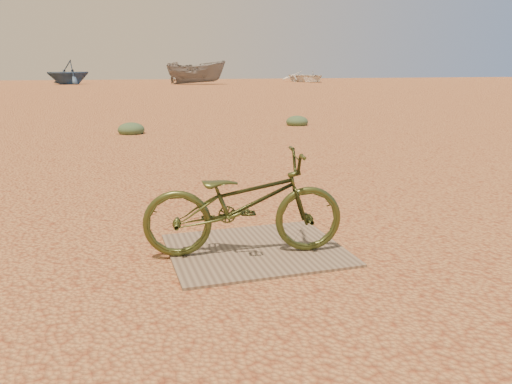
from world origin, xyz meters
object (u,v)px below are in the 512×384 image
object	(u,v)px
plywood_board	(256,250)
boat_far_right	(307,76)
boat_mid_right	(196,72)
boat_far_left	(68,72)
bicycle	(244,203)

from	to	relation	value
plywood_board	boat_far_right	bearing A→B (deg)	66.60
plywood_board	boat_mid_right	xyz separation A→B (m)	(7.15, 40.65, 1.00)
plywood_board	boat_far_right	distance (m)	48.44
boat_far_right	boat_far_left	bearing A→B (deg)	174.70
plywood_board	bicycle	distance (m)	0.44
bicycle	boat_mid_right	size ratio (longest dim) A/B	0.30
plywood_board	bicycle	xyz separation A→B (m)	(-0.12, -0.06, 0.42)
boat_far_left	boat_far_right	distance (m)	22.78
plywood_board	boat_far_right	xyz separation A→B (m)	(19.24, 44.46, 0.54)
bicycle	boat_far_left	distance (m)	44.05
plywood_board	boat_far_right	world-z (taller)	boat_far_right
boat_far_left	boat_mid_right	world-z (taller)	boat_far_left
plywood_board	boat_far_left	xyz separation A→B (m)	(-3.53, 43.86, 1.03)
boat_mid_right	bicycle	bearing A→B (deg)	-167.32
plywood_board	boat_mid_right	distance (m)	41.28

